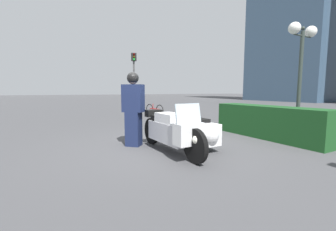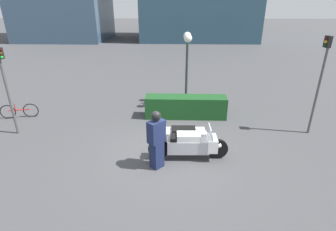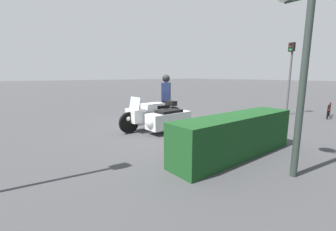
# 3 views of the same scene
# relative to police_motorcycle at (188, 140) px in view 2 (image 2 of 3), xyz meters

# --- Properties ---
(ground_plane) EXTENTS (160.00, 160.00, 0.00)m
(ground_plane) POSITION_rel_police_motorcycle_xyz_m (-0.80, -0.24, -0.48)
(ground_plane) COLOR #424244
(police_motorcycle) EXTENTS (2.64, 1.32, 1.17)m
(police_motorcycle) POSITION_rel_police_motorcycle_xyz_m (0.00, 0.00, 0.00)
(police_motorcycle) COLOR black
(police_motorcycle) RESTS_ON ground
(officer_rider) EXTENTS (0.59, 0.59, 1.90)m
(officer_rider) POSITION_rel_police_motorcycle_xyz_m (-1.02, -0.89, 0.52)
(officer_rider) COLOR #192347
(officer_rider) RESTS_ON ground
(hedge_bush_curbside) EXTENTS (3.59, 0.80, 0.97)m
(hedge_bush_curbside) POSITION_rel_police_motorcycle_xyz_m (-0.01, 3.06, 0.00)
(hedge_bush_curbside) COLOR #19471E
(hedge_bush_curbside) RESTS_ON ground
(twin_lamp_post) EXTENTS (0.36, 1.24, 3.53)m
(twin_lamp_post) POSITION_rel_police_motorcycle_xyz_m (0.05, 4.42, 2.32)
(twin_lamp_post) COLOR #2D3833
(twin_lamp_post) RESTS_ON ground
(traffic_light_near) EXTENTS (0.23, 0.27, 3.75)m
(traffic_light_near) POSITION_rel_police_motorcycle_xyz_m (4.83, 1.64, 1.95)
(traffic_light_near) COLOR #4C4C4C
(traffic_light_near) RESTS_ON ground
(traffic_light_far) EXTENTS (0.22, 0.28, 3.35)m
(traffic_light_far) POSITION_rel_police_motorcycle_xyz_m (-6.71, 1.22, 1.72)
(traffic_light_far) COLOR #4C4C4C
(traffic_light_far) RESTS_ON ground
(bicycle_parked) EXTENTS (1.58, 0.40, 0.70)m
(bicycle_parked) POSITION_rel_police_motorcycle_xyz_m (-7.47, 2.73, -0.17)
(bicycle_parked) COLOR black
(bicycle_parked) RESTS_ON ground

